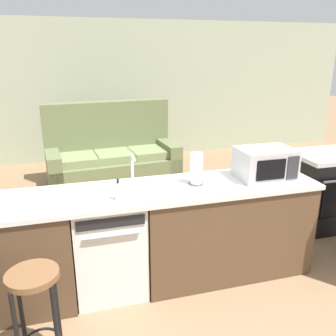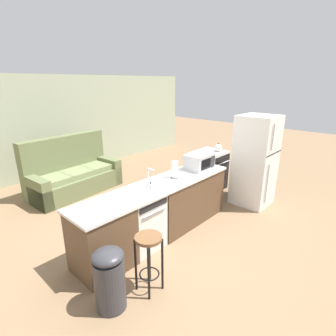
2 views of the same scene
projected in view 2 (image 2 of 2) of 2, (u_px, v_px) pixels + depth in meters
ground_plane at (153, 238)px, 4.25m from camera, size 24.00×24.00×0.00m
wall_back at (47, 127)px, 6.75m from camera, size 10.00×0.06×2.60m
kitchen_counter at (163, 210)px, 4.29m from camera, size 2.94×0.66×0.90m
dishwasher at (141, 221)px, 3.95m from camera, size 0.58×0.61×0.84m
stove_range at (208, 170)px, 6.10m from camera, size 0.76×0.68×0.90m
refrigerator at (255, 161)px, 5.25m from camera, size 0.72×0.73×1.81m
microwave at (199, 161)px, 4.76m from camera, size 0.50×0.37×0.28m
sink_faucet at (149, 178)px, 3.95m from camera, size 0.07×0.18×0.30m
paper_towel_roll at (175, 170)px, 4.32m from camera, size 0.14×0.14×0.28m
soap_bottle at (151, 189)px, 3.73m from camera, size 0.06×0.06×0.18m
kettle at (218, 148)px, 5.97m from camera, size 0.21×0.17×0.19m
bar_stool at (149, 252)px, 3.06m from camera, size 0.32×0.32×0.74m
trash_bin at (110, 279)px, 2.86m from camera, size 0.35×0.35×0.74m
couch at (72, 175)px, 5.98m from camera, size 2.07×1.07×1.27m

